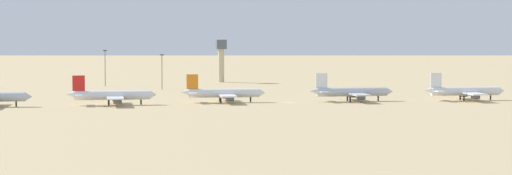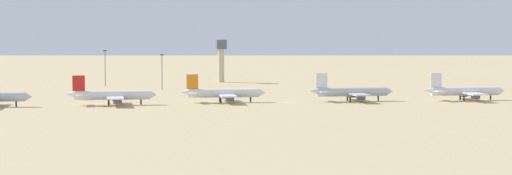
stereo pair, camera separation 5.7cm
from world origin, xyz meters
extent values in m
plane|color=tan|center=(0.00, 0.00, 0.00)|extent=(4000.00, 4000.00, 0.00)
pyramid|color=slate|center=(3.75, 1033.73, 61.57)|extent=(383.82, 369.00, 123.14)
pyramid|color=slate|center=(523.27, 1124.11, 32.10)|extent=(256.73, 234.02, 64.19)
cone|color=silver|center=(-96.38, -2.28, 3.58)|extent=(2.86, 3.47, 3.24)
cylinder|color=black|center=(-100.83, -1.85, 0.94)|extent=(0.60, 0.60, 1.88)
cylinder|color=white|center=(-66.54, -0.58, 3.63)|extent=(27.69, 4.04, 3.45)
cone|color=white|center=(-51.52, -0.90, 3.63)|extent=(2.66, 3.33, 3.28)
cone|color=white|center=(-81.55, -0.26, 4.14)|extent=(3.51, 3.01, 2.93)
cube|color=red|center=(-78.62, -0.33, 8.16)|extent=(4.50, 0.53, 5.61)
cube|color=white|center=(-78.55, 3.13, 3.97)|extent=(2.89, 5.93, 0.31)
cube|color=white|center=(-78.69, -3.78, 3.97)|extent=(2.89, 5.93, 0.31)
cube|color=white|center=(-65.68, -0.60, 3.11)|extent=(6.46, 27.74, 0.48)
cylinder|color=slate|center=(-64.67, 5.85, 1.90)|extent=(3.15, 1.96, 1.90)
cylinder|color=slate|center=(-64.95, -7.09, 1.90)|extent=(3.15, 1.96, 1.90)
cylinder|color=black|center=(-56.05, -0.81, 0.95)|extent=(0.60, 0.60, 1.90)
cylinder|color=black|center=(-67.79, 1.52, 0.95)|extent=(0.60, 0.60, 1.90)
cylinder|color=black|center=(-67.88, -2.63, 0.95)|extent=(0.60, 0.60, 1.90)
cylinder|color=white|center=(-24.42, 4.39, 3.56)|extent=(27.25, 4.86, 3.39)
cone|color=white|center=(-9.70, 3.59, 3.56)|extent=(2.71, 3.35, 3.22)
cone|color=white|center=(-39.13, 5.20, 4.07)|extent=(3.54, 3.06, 2.88)
cube|color=orange|center=(-36.26, 5.04, 8.01)|extent=(4.42, 0.66, 5.51)
cube|color=white|center=(-36.07, 8.42, 3.90)|extent=(3.02, 5.90, 0.30)
cube|color=white|center=(-36.44, 1.66, 3.90)|extent=(3.02, 5.90, 0.30)
cube|color=white|center=(-23.57, 4.35, 3.05)|extent=(7.23, 27.38, 0.47)
cylinder|color=slate|center=(-22.38, 10.64, 1.86)|extent=(3.15, 2.03, 1.86)
cylinder|color=slate|center=(-23.07, -2.04, 1.86)|extent=(3.15, 2.03, 1.86)
cylinder|color=black|center=(-14.13, 3.83, 0.93)|extent=(0.59, 0.59, 1.86)
cylinder|color=black|center=(-25.57, 6.49, 0.93)|extent=(0.59, 0.59, 1.86)
cylinder|color=black|center=(-25.80, 2.43, 0.93)|extent=(0.59, 0.59, 1.86)
cylinder|color=silver|center=(25.13, 1.12, 3.62)|extent=(27.66, 3.81, 3.45)
cone|color=silver|center=(40.14, 0.92, 3.62)|extent=(2.63, 3.31, 3.28)
cone|color=silver|center=(10.11, 1.31, 4.14)|extent=(3.49, 2.98, 2.93)
cube|color=white|center=(13.05, 1.27, 8.16)|extent=(4.49, 0.49, 5.61)
cube|color=silver|center=(13.09, 4.73, 3.97)|extent=(2.84, 5.90, 0.31)
cube|color=silver|center=(13.00, -2.18, 3.97)|extent=(2.84, 5.90, 0.31)
cube|color=silver|center=(25.99, 1.10, 3.11)|extent=(6.23, 27.69, 0.48)
cylinder|color=slate|center=(26.94, 7.57, 1.90)|extent=(3.13, 1.94, 1.90)
cylinder|color=slate|center=(26.77, -5.38, 1.90)|extent=(3.13, 1.94, 1.90)
cylinder|color=black|center=(35.62, 0.98, 0.95)|extent=(0.60, 0.60, 1.90)
cylinder|color=black|center=(23.86, 3.20, 0.95)|extent=(0.60, 0.60, 1.90)
cylinder|color=black|center=(23.81, -0.94, 0.95)|extent=(0.60, 0.60, 1.90)
cylinder|color=white|center=(69.75, -2.81, 3.59)|extent=(27.45, 4.15, 3.42)
cone|color=white|center=(84.63, -3.21, 3.59)|extent=(2.65, 3.32, 3.25)
cone|color=white|center=(54.88, -2.42, 4.10)|extent=(3.50, 3.00, 2.91)
cube|color=white|center=(57.78, -2.50, 8.08)|extent=(4.46, 0.55, 5.56)
cube|color=white|center=(57.87, 0.92, 3.93)|extent=(2.89, 5.89, 0.31)
cube|color=white|center=(57.69, -5.91, 3.93)|extent=(2.89, 5.89, 0.31)
cube|color=white|center=(70.61, -2.84, 3.08)|extent=(6.54, 27.51, 0.48)
cylinder|color=slate|center=(71.63, 3.55, 1.88)|extent=(3.13, 1.96, 1.88)
cylinder|color=slate|center=(71.29, -9.27, 1.88)|extent=(3.13, 1.96, 1.88)
cylinder|color=black|center=(80.15, -3.09, 0.94)|extent=(0.60, 0.60, 1.88)
cylinder|color=black|center=(68.52, -0.73, 0.94)|extent=(0.60, 0.60, 1.88)
cylinder|color=black|center=(68.41, -4.83, 0.94)|extent=(0.60, 0.60, 1.88)
cylinder|color=#C6B793|center=(-3.98, 143.20, 8.57)|extent=(3.20, 3.20, 17.14)
cube|color=#4C5660|center=(-3.98, 143.20, 19.56)|extent=(5.20, 5.20, 4.83)
cylinder|color=#59595E|center=(-39.99, 86.58, 7.80)|extent=(0.36, 0.36, 15.60)
cube|color=#333333|center=(-39.99, 86.58, 15.85)|extent=(1.80, 0.50, 0.50)
cylinder|color=#59595E|center=(-64.40, 118.26, 8.46)|extent=(0.36, 0.36, 16.92)
cube|color=#333333|center=(-64.40, 118.26, 17.17)|extent=(1.80, 0.50, 0.50)
camera|label=1|loc=(-83.47, -372.86, 28.84)|focal=70.88mm
camera|label=2|loc=(-83.41, -372.87, 28.84)|focal=70.88mm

